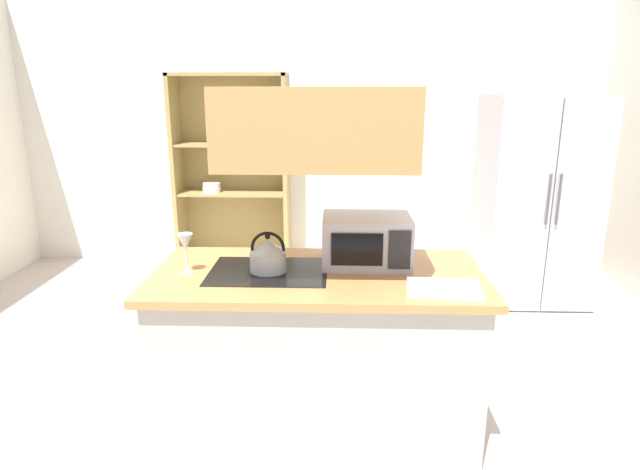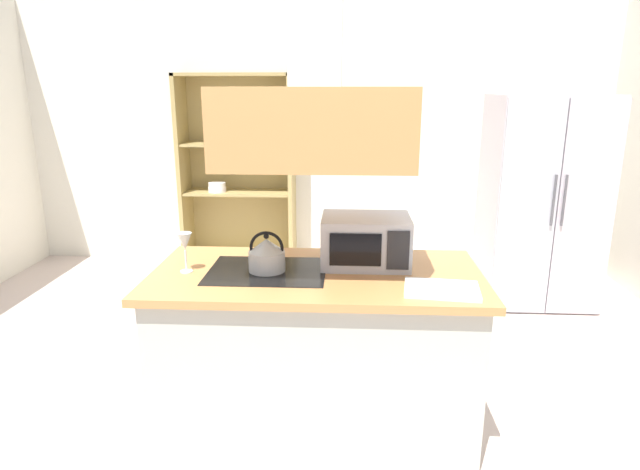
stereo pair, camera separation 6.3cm
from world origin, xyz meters
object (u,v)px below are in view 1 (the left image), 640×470
Objects in this scene: refrigerator at (535,200)px; microwave at (366,240)px; wine_glass_on_counter at (186,244)px; dish_cabinet at (233,184)px; kettle at (268,255)px; cutting_board at (444,288)px.

refrigerator reaches higher than microwave.
dish_cabinet is at bearing 96.11° from wine_glass_on_counter.
dish_cabinet is at bearing 104.28° from kettle.
cutting_board is at bearing -9.11° from wine_glass_on_counter.
dish_cabinet is 5.70× the size of cutting_board.
wine_glass_on_counter is at bearing 170.89° from cutting_board.
wine_glass_on_counter is at bearing -175.31° from kettle.
refrigerator reaches higher than wine_glass_on_counter.
refrigerator is at bearing 50.12° from microwave.
dish_cabinet reaches higher than microwave.
wine_glass_on_counter is (0.30, -2.84, 0.19)m from dish_cabinet.
cutting_board is (0.85, -0.24, -0.08)m from kettle.
dish_cabinet reaches higher than refrigerator.
kettle is 0.61× the size of cutting_board.
kettle reaches higher than wine_glass_on_counter.
wine_glass_on_counter is (-0.41, -0.03, 0.06)m from kettle.
microwave is at bearing -129.88° from refrigerator.
dish_cabinet is 9.28× the size of kettle.
kettle is at bearing -164.11° from microwave.
kettle is 0.88m from cutting_board.
refrigerator is at bearing 39.40° from wine_glass_on_counter.
microwave reaches higher than kettle.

